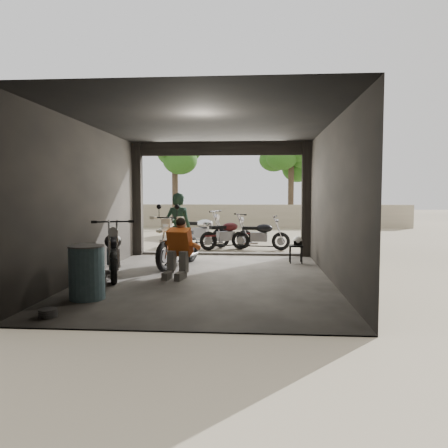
# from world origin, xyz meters

# --- Properties ---
(ground) EXTENTS (80.00, 80.00, 0.00)m
(ground) POSITION_xyz_m (0.00, 0.00, 0.00)
(ground) COLOR #7A6D56
(ground) RESTS_ON ground
(garage) EXTENTS (7.00, 7.13, 3.20)m
(garage) POSITION_xyz_m (0.00, 0.55, 1.28)
(garage) COLOR #2D2B28
(garage) RESTS_ON ground
(boundary_wall) EXTENTS (18.00, 0.30, 1.20)m
(boundary_wall) POSITION_xyz_m (0.00, 14.00, 0.60)
(boundary_wall) COLOR gray
(boundary_wall) RESTS_ON ground
(tree_left) EXTENTS (2.20, 2.20, 5.60)m
(tree_left) POSITION_xyz_m (-3.00, 12.50, 3.99)
(tree_left) COLOR #382B1E
(tree_left) RESTS_ON ground
(tree_right) EXTENTS (2.20, 2.20, 5.00)m
(tree_right) POSITION_xyz_m (2.80, 14.00, 3.56)
(tree_right) COLOR #382B1E
(tree_right) RESTS_ON ground
(main_bike) EXTENTS (1.28, 2.04, 1.26)m
(main_bike) POSITION_xyz_m (-0.87, 1.47, 0.63)
(main_bike) COLOR white
(main_bike) RESTS_ON ground
(left_bike) EXTENTS (1.31, 1.98, 1.24)m
(left_bike) POSITION_xyz_m (-2.00, 0.02, 0.62)
(left_bike) COLOR black
(left_bike) RESTS_ON ground
(outside_bike_a) EXTENTS (1.95, 1.34, 1.22)m
(outside_bike_a) POSITION_xyz_m (-0.82, 5.51, 0.61)
(outside_bike_a) COLOR black
(outside_bike_a) RESTS_ON ground
(outside_bike_b) EXTENTS (1.77, 1.48, 1.12)m
(outside_bike_b) POSITION_xyz_m (0.07, 4.89, 0.56)
(outside_bike_b) COLOR #420F11
(outside_bike_b) RESTS_ON ground
(outside_bike_c) EXTENTS (1.67, 0.86, 1.08)m
(outside_bike_c) POSITION_xyz_m (1.14, 4.78, 0.54)
(outside_bike_c) COLOR black
(outside_bike_c) RESTS_ON ground
(rider) EXTENTS (0.73, 0.55, 1.79)m
(rider) POSITION_xyz_m (-0.93, 1.81, 0.90)
(rider) COLOR #172F25
(rider) RESTS_ON ground
(mechanic) EXTENTS (0.77, 0.94, 1.22)m
(mechanic) POSITION_xyz_m (-0.63, 0.04, 0.61)
(mechanic) COLOR #D15C1B
(mechanic) RESTS_ON ground
(stool) EXTENTS (0.34, 0.34, 0.47)m
(stool) POSITION_xyz_m (2.00, 2.16, 0.40)
(stool) COLOR black
(stool) RESTS_ON ground
(helmet) EXTENTS (0.27, 0.28, 0.22)m
(helmet) POSITION_xyz_m (2.05, 2.20, 0.58)
(helmet) COLOR white
(helmet) RESTS_ON stool
(oil_drum) EXTENTS (0.73, 0.73, 0.90)m
(oil_drum) POSITION_xyz_m (-1.80, -1.92, 0.45)
(oil_drum) COLOR slate
(oil_drum) RESTS_ON ground
(sign_post) EXTENTS (0.75, 0.08, 2.26)m
(sign_post) POSITION_xyz_m (3.50, 4.07, 1.51)
(sign_post) COLOR black
(sign_post) RESTS_ON ground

